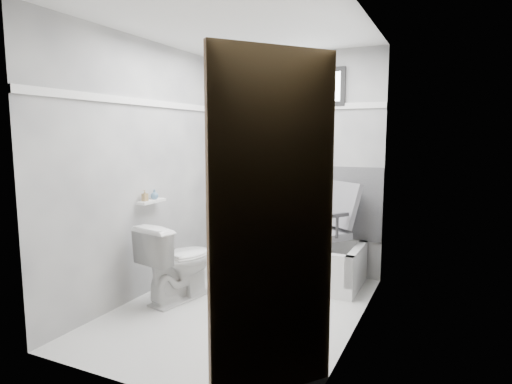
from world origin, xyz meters
The scene contains 19 objects.
floor centered at (0.00, 0.00, 0.00)m, with size 2.60×2.60×0.00m, color white.
ceiling centered at (0.00, 0.00, 2.40)m, with size 2.60×2.60×0.00m, color silver.
wall_back centered at (0.00, 1.30, 1.20)m, with size 2.00×0.02×2.40m, color slate.
wall_front centered at (0.00, -1.30, 1.20)m, with size 2.00×0.02×2.40m, color slate.
wall_left centered at (-1.00, 0.00, 1.20)m, with size 0.02×2.60×2.40m, color slate.
wall_right centered at (1.00, 0.00, 1.20)m, with size 0.02×2.60×2.40m, color slate.
bathtub centered at (0.11, 0.93, 0.21)m, with size 1.50×0.70×0.42m, color white, non-canonical shape.
office_chair centered at (0.45, 0.98, 0.59)m, with size 0.54×0.54×0.93m, color slate, non-canonical shape.
toilet centered at (-0.62, -0.02, 0.36)m, with size 0.41×0.73×0.72m, color white.
door centered at (0.98, -1.28, 1.00)m, with size 0.78×0.78×2.00m, color #512F1E, non-canonical shape.
window centered at (0.25, 1.29, 2.02)m, with size 0.66×0.04×0.40m, color black, non-canonical shape.
backerboard centered at (0.25, 1.29, 0.80)m, with size 1.50×0.02×0.78m, color #4C4C4F.
trim_back centered at (0.00, 1.29, 1.82)m, with size 2.00×0.02×0.06m, color white.
trim_left centered at (-0.99, 0.00, 1.82)m, with size 0.02×2.60×0.06m, color white.
pole centered at (-0.12, 1.06, 1.05)m, with size 0.02×0.02×1.95m, color silver.
shelf centered at (-0.93, 0.01, 0.90)m, with size 0.10×0.32×0.03m, color white.
soap_bottle_a centered at (-0.94, -0.07, 0.97)m, with size 0.05×0.05×0.10m, color #96794B.
soap_bottle_b centered at (-0.94, 0.07, 0.96)m, with size 0.07×0.07×0.09m, color slate.
faucet centered at (-0.20, 1.27, 0.55)m, with size 0.26×0.10×0.16m, color silver, non-canonical shape.
Camera 1 is at (1.65, -3.18, 1.52)m, focal length 30.00 mm.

